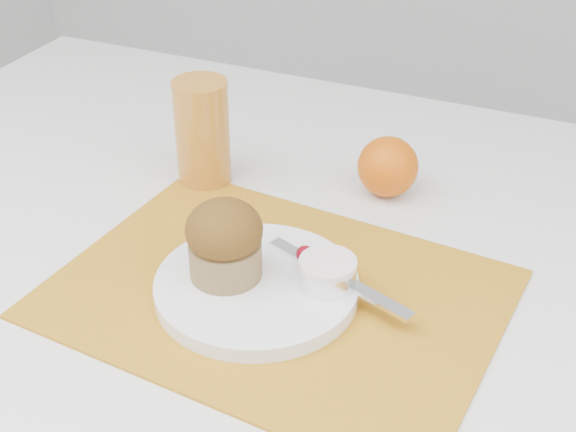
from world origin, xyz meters
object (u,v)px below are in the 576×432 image
at_px(plate, 257,287).
at_px(muffin, 225,240).
at_px(orange, 388,167).
at_px(juice_glass, 202,133).

relative_size(plate, muffin, 2.45).
distance_m(plate, orange, 0.26).
bearing_deg(juice_glass, muffin, -55.95).
xyz_separation_m(plate, muffin, (-0.03, -0.00, 0.05)).
relative_size(plate, orange, 2.80).
relative_size(orange, juice_glass, 0.55).
relative_size(plate, juice_glass, 1.54).
bearing_deg(muffin, orange, 69.89).
distance_m(plate, juice_glass, 0.25).
height_order(plate, juice_glass, juice_glass).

